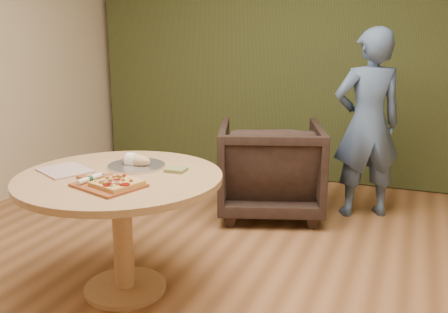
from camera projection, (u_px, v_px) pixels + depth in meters
room_shell at (189, 66)px, 2.55m from camera, size 5.04×6.04×2.84m
curtain at (309, 48)px, 5.17m from camera, size 4.80×0.14×2.78m
pedestal_table at (121, 198)px, 2.98m from camera, size 1.22×1.22×0.75m
pizza_paddle at (108, 185)px, 2.73m from camera, size 0.47×0.38×0.01m
flatbread_pizza at (117, 183)px, 2.70m from camera, size 0.28×0.28×0.04m
cutlery_roll at (90, 179)px, 2.76m from camera, size 0.06×0.20×0.03m
newspaper at (65, 171)px, 3.02m from camera, size 0.38×0.36×0.01m
serving_tray at (136, 166)px, 3.11m from camera, size 0.36×0.36×0.02m
bread_roll at (135, 160)px, 3.11m from camera, size 0.19×0.09×0.09m
green_packet at (176, 170)px, 3.01m from camera, size 0.12×0.10×0.02m
armchair at (270, 164)px, 4.34m from camera, size 1.09×1.05×0.90m
person_standing at (367, 124)px, 4.22m from camera, size 0.70×0.61×1.61m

